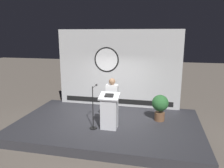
{
  "coord_description": "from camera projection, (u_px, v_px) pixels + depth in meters",
  "views": [
    {
      "loc": [
        1.74,
        -7.1,
        3.36
      ],
      "look_at": [
        0.18,
        -0.1,
        1.7
      ],
      "focal_mm": 35.45,
      "sensor_mm": 36.0,
      "label": 1
    }
  ],
  "objects": [
    {
      "name": "stage_platform",
      "position": [
        108.0,
        126.0,
        7.85
      ],
      "size": [
        6.4,
        4.0,
        0.3
      ],
      "primitive_type": "cube",
      "color": "#333338",
      "rests_on": "ground"
    },
    {
      "name": "potted_plant",
      "position": [
        160.0,
        105.0,
        7.82
      ],
      "size": [
        0.58,
        0.58,
        0.94
      ],
      "color": "brown",
      "rests_on": "stage_platform"
    },
    {
      "name": "microphone_stand",
      "position": [
        94.0,
        113.0,
        7.21
      ],
      "size": [
        0.24,
        0.59,
        1.42
      ],
      "color": "black",
      "rests_on": "stage_platform"
    },
    {
      "name": "banner_display",
      "position": [
        118.0,
        69.0,
        9.21
      ],
      "size": [
        5.15,
        0.12,
        3.21
      ],
      "color": "silver",
      "rests_on": "stage_platform"
    },
    {
      "name": "podium",
      "position": [
        109.0,
        112.0,
        7.17
      ],
      "size": [
        0.64,
        0.5,
        1.18
      ],
      "color": "silver",
      "rests_on": "stage_platform"
    },
    {
      "name": "speaker_person",
      "position": [
        112.0,
        100.0,
        7.58
      ],
      "size": [
        0.4,
        0.26,
        1.58
      ],
      "color": "black",
      "rests_on": "stage_platform"
    },
    {
      "name": "ground_plane",
      "position": [
        108.0,
        130.0,
        7.88
      ],
      "size": [
        40.0,
        40.0,
        0.0
      ],
      "primitive_type": "plane",
      "color": "#6B6056"
    }
  ]
}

